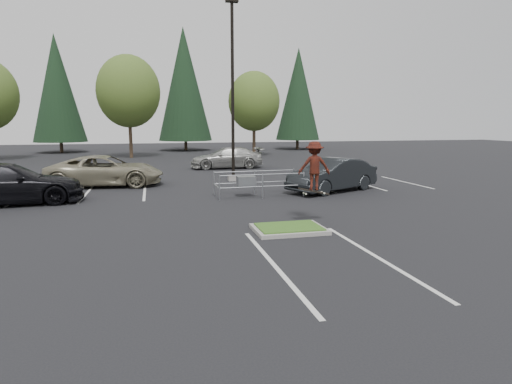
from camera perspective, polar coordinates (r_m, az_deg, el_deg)
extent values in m
plane|color=black|center=(13.48, 4.41, -5.21)|extent=(120.00, 120.00, 0.00)
cube|color=gray|center=(13.46, 4.41, -4.97)|extent=(2.20, 1.60, 0.12)
cube|color=#31581B|center=(13.44, 4.42, -4.66)|extent=(1.95, 1.35, 0.05)
cube|color=silver|center=(21.66, -14.63, 0.04)|extent=(0.12, 5.20, 0.01)
cube|color=silver|center=(21.88, -21.72, -0.23)|extent=(0.12, 5.20, 0.01)
cube|color=silver|center=(22.42, -28.56, -0.49)|extent=(0.12, 5.20, 0.01)
cube|color=silver|center=(23.30, 8.07, 0.88)|extent=(0.12, 5.20, 0.01)
cube|color=silver|center=(24.42, 13.97, 1.08)|extent=(0.12, 5.20, 0.01)
cube|color=silver|center=(25.78, 19.30, 1.25)|extent=(0.12, 5.20, 0.01)
cube|color=silver|center=(10.35, 2.43, -9.69)|extent=(0.12, 6.00, 0.01)
cube|color=silver|center=(11.36, 15.77, -8.29)|extent=(0.12, 6.00, 0.01)
cube|color=gray|center=(25.03, -3.04, 1.87)|extent=(0.60, 0.60, 0.30)
cylinder|color=black|center=(24.88, -3.14, 13.02)|extent=(0.18, 0.18, 10.00)
cube|color=black|center=(25.69, -3.24, 24.22)|extent=(0.70, 0.35, 0.25)
cylinder|color=#38281C|center=(42.97, -16.37, 6.74)|extent=(0.32, 0.32, 3.50)
ellipsoid|color=#3C5820|center=(43.03, -16.65, 12.74)|extent=(5.89, 5.89, 6.77)
sphere|color=#3C5820|center=(42.67, -15.80, 11.82)|extent=(3.68, 3.68, 3.68)
sphere|color=#3C5820|center=(43.43, -17.26, 11.94)|extent=(4.05, 4.05, 4.05)
cylinder|color=#38281C|center=(43.42, -0.27, 6.83)|extent=(0.32, 0.32, 3.04)
ellipsoid|color=#3C5820|center=(43.43, -0.27, 12.00)|extent=(5.12, 5.12, 5.89)
sphere|color=#3C5820|center=(43.26, 0.61, 11.16)|extent=(3.20, 3.20, 3.20)
sphere|color=#3C5820|center=(43.69, -1.04, 11.35)|extent=(3.52, 3.52, 3.52)
cylinder|color=#38281C|center=(53.40, -24.51, 5.47)|extent=(0.36, 0.36, 1.20)
cone|color=black|center=(53.46, -24.98, 12.43)|extent=(5.72, 5.72, 11.80)
cylinder|color=#38281C|center=(53.12, -9.33, 6.16)|extent=(0.36, 0.36, 1.20)
cone|color=black|center=(53.24, -9.54, 13.97)|extent=(6.38, 6.38, 13.30)
cylinder|color=#38281C|center=(55.03, 5.53, 6.34)|extent=(0.36, 0.36, 1.20)
cone|color=black|center=(55.07, 5.64, 12.85)|extent=(5.50, 5.50, 11.30)
cylinder|color=#989BA0|center=(18.60, -4.90, 0.57)|extent=(0.06, 0.06, 1.13)
cylinder|color=#989BA0|center=(19.93, -5.62, 1.14)|extent=(0.06, 0.06, 1.13)
cylinder|color=#989BA0|center=(19.04, 0.90, 0.81)|extent=(0.06, 0.06, 1.13)
cylinder|color=#989BA0|center=(20.35, -0.18, 1.35)|extent=(0.06, 0.06, 1.13)
cylinder|color=#989BA0|center=(19.68, 6.37, 1.02)|extent=(0.06, 0.06, 1.13)
cylinder|color=#989BA0|center=(20.94, 4.99, 1.54)|extent=(0.06, 0.06, 1.13)
cylinder|color=#989BA0|center=(19.05, 0.90, 0.73)|extent=(3.91, 0.16, 0.05)
cylinder|color=#989BA0|center=(18.98, 0.90, 2.34)|extent=(3.91, 0.16, 0.05)
cylinder|color=#989BA0|center=(20.35, -0.18, 1.28)|extent=(3.91, 0.16, 0.05)
cylinder|color=#989BA0|center=(20.29, -0.18, 2.79)|extent=(3.91, 0.16, 0.05)
cube|color=#989BA0|center=(19.53, -1.32, 1.44)|extent=(0.85, 0.53, 0.47)
cube|color=black|center=(14.58, 7.73, 0.10)|extent=(1.08, 0.40, 0.27)
cylinder|color=beige|center=(14.38, 6.66, -0.26)|extent=(0.07, 0.04, 0.07)
cylinder|color=beige|center=(14.58, 6.37, -0.12)|extent=(0.07, 0.04, 0.07)
cylinder|color=beige|center=(14.61, 9.08, -0.16)|extent=(0.07, 0.04, 0.07)
cylinder|color=beige|center=(14.81, 8.75, -0.02)|extent=(0.07, 0.04, 0.07)
imported|color=maroon|center=(14.47, 7.80, 3.47)|extent=(1.17, 0.83, 1.64)
imported|color=gray|center=(24.15, -19.39, 2.70)|extent=(6.14, 3.25, 1.64)
imported|color=black|center=(20.43, -30.41, 0.94)|extent=(6.18, 3.15, 1.72)
imported|color=black|center=(21.37, 10.16, 2.26)|extent=(5.18, 3.62, 1.62)
imported|color=#A2A29D|center=(31.80, -3.93, 4.56)|extent=(5.31, 2.16, 1.54)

